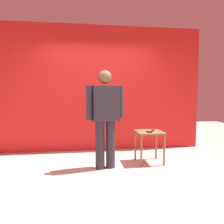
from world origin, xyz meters
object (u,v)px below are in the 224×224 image
cell_phone (149,132)px  tv_remote (153,130)px  standing_person (105,114)px  side_table (149,137)px

cell_phone → tv_remote: (0.12, 0.13, 0.01)m
cell_phone → tv_remote: bearing=36.8°
standing_person → side_table: 1.00m
standing_person → cell_phone: standing_person is taller
standing_person → tv_remote: 1.03m
cell_phone → standing_person: bearing=176.6°
cell_phone → side_table: bearing=56.6°
side_table → tv_remote: tv_remote is taller
side_table → tv_remote: (0.08, 0.03, 0.11)m
standing_person → tv_remote: standing_person is taller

